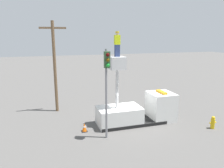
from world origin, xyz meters
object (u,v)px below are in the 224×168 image
(traffic_cone_rear, at_px, (84,127))
(utility_pole, at_px, (55,64))
(bucket_truck, at_px, (138,110))
(traffic_light_pole, at_px, (107,77))
(fire_hydrant, at_px, (213,122))
(worker, at_px, (117,44))

(traffic_cone_rear, relative_size, utility_pole, 0.08)
(bucket_truck, distance_m, traffic_cone_rear, 4.33)
(traffic_light_pole, distance_m, fire_hydrant, 8.63)
(worker, height_order, traffic_cone_rear, worker)
(worker, relative_size, traffic_light_pole, 0.30)
(traffic_light_pole, bearing_deg, bucket_truck, 32.74)
(worker, xyz_separation_m, traffic_cone_rear, (-2.56, -0.45, -5.74))
(traffic_light_pole, height_order, traffic_cone_rear, traffic_light_pole)
(utility_pole, bearing_deg, fire_hydrant, -34.39)
(worker, xyz_separation_m, traffic_light_pole, (-1.32, -1.94, -1.92))
(bucket_truck, distance_m, fire_hydrant, 5.50)
(worker, relative_size, utility_pole, 0.22)
(traffic_cone_rear, distance_m, utility_pole, 6.56)
(traffic_light_pole, xyz_separation_m, traffic_cone_rear, (-1.24, 1.49, -3.82))
(traffic_light_pole, height_order, utility_pole, utility_pole)
(traffic_light_pole, xyz_separation_m, fire_hydrant, (7.78, -0.75, -3.66))
(bucket_truck, xyz_separation_m, traffic_light_pole, (-3.01, -1.94, 3.13))
(fire_hydrant, relative_size, utility_pole, 0.12)
(bucket_truck, height_order, utility_pole, utility_pole)
(worker, bearing_deg, traffic_cone_rear, -170.06)
(bucket_truck, height_order, fire_hydrant, bucket_truck)
(traffic_light_pole, bearing_deg, traffic_cone_rear, 129.92)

